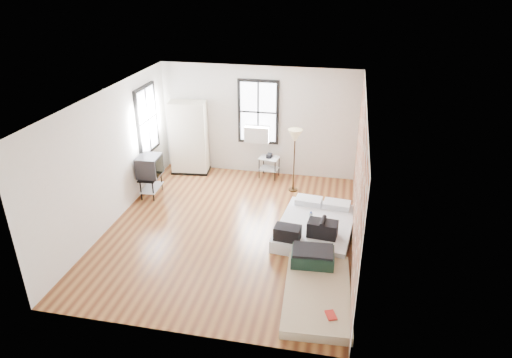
% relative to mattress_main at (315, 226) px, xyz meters
% --- Properties ---
extents(ground, '(6.00, 6.00, 0.00)m').
position_rel_mattress_main_xyz_m(ground, '(-1.74, -0.20, -0.17)').
color(ground, '#572B17').
rests_on(ground, ground).
extents(room_shell, '(5.02, 6.02, 2.80)m').
position_rel_mattress_main_xyz_m(room_shell, '(-1.51, 0.17, 1.57)').
color(room_shell, silver).
rests_on(room_shell, ground).
extents(mattress_main, '(1.62, 2.08, 0.62)m').
position_rel_mattress_main_xyz_m(mattress_main, '(0.00, 0.00, 0.00)').
color(mattress_main, white).
rests_on(mattress_main, ground).
extents(mattress_bare, '(1.19, 2.10, 0.44)m').
position_rel_mattress_main_xyz_m(mattress_bare, '(0.17, -1.80, -0.04)').
color(mattress_bare, tan).
rests_on(mattress_bare, ground).
extents(wardrobe, '(1.01, 0.65, 1.90)m').
position_rel_mattress_main_xyz_m(wardrobe, '(-3.50, 2.45, 0.77)').
color(wardrobe, black).
rests_on(wardrobe, ground).
extents(side_table, '(0.54, 0.46, 0.64)m').
position_rel_mattress_main_xyz_m(side_table, '(-1.40, 2.52, 0.26)').
color(side_table, black).
rests_on(side_table, ground).
extents(floor_lamp, '(0.33, 0.33, 1.56)m').
position_rel_mattress_main_xyz_m(floor_lamp, '(-0.70, 1.89, 1.15)').
color(floor_lamp, '#302010').
rests_on(floor_lamp, ground).
extents(tv_stand, '(0.53, 0.73, 1.00)m').
position_rel_mattress_main_xyz_m(tv_stand, '(-3.96, 0.96, 0.54)').
color(tv_stand, black).
rests_on(tv_stand, ground).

